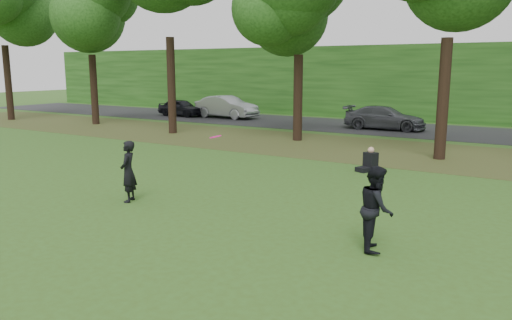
{
  "coord_description": "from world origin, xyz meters",
  "views": [
    {
      "loc": [
        7.91,
        -7.74,
        3.54
      ],
      "look_at": [
        1.65,
        2.46,
        1.3
      ],
      "focal_mm": 35.0,
      "sensor_mm": 36.0,
      "label": 1
    }
  ],
  "objects_px": {
    "player_left": "(128,171)",
    "frisbee": "(215,137)",
    "player_right": "(376,208)",
    "seated_person": "(369,162)"
  },
  "relations": [
    {
      "from": "player_left",
      "to": "frisbee",
      "type": "relative_size",
      "value": 5.77
    },
    {
      "from": "player_left",
      "to": "frisbee",
      "type": "bearing_deg",
      "value": 58.35
    },
    {
      "from": "seated_person",
      "to": "player_right",
      "type": "bearing_deg",
      "value": -46.8
    },
    {
      "from": "frisbee",
      "to": "seated_person",
      "type": "relative_size",
      "value": 0.34
    },
    {
      "from": "frisbee",
      "to": "seated_person",
      "type": "xyz_separation_m",
      "value": [
        1.08,
        7.45,
        -1.68
      ]
    },
    {
      "from": "player_left",
      "to": "seated_person",
      "type": "height_order",
      "value": "player_left"
    },
    {
      "from": "frisbee",
      "to": "player_right",
      "type": "bearing_deg",
      "value": 3.02
    },
    {
      "from": "player_right",
      "to": "seated_person",
      "type": "relative_size",
      "value": 2.01
    },
    {
      "from": "player_right",
      "to": "seated_person",
      "type": "height_order",
      "value": "player_right"
    },
    {
      "from": "player_left",
      "to": "frisbee",
      "type": "xyz_separation_m",
      "value": [
        3.05,
        -0.24,
        1.18
      ]
    }
  ]
}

